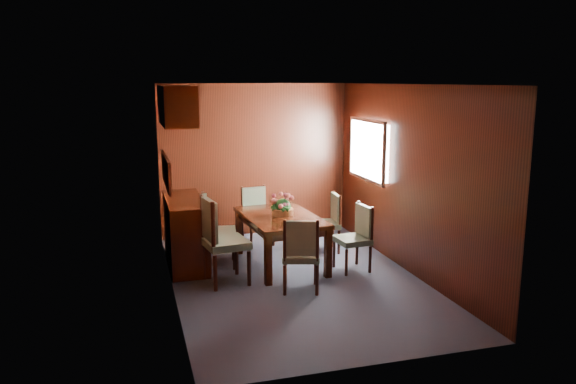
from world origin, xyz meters
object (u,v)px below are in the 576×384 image
object	(u,v)px
dining_table	(280,223)
chair_left_near	(219,236)
sideboard	(185,231)
flower_centerpiece	(283,204)
chair_head	(301,251)
chair_right_near	(357,234)

from	to	relation	value
dining_table	chair_left_near	distance (m)	1.02
dining_table	sideboard	bearing A→B (deg)	157.68
chair_left_near	flower_centerpiece	distance (m)	1.08
chair_left_near	chair_head	size ratio (longest dim) A/B	1.20
sideboard	chair_left_near	world-z (taller)	chair_left_near
sideboard	dining_table	size ratio (longest dim) A/B	0.92
chair_right_near	sideboard	bearing A→B (deg)	62.99
sideboard	chair_head	bearing A→B (deg)	-50.08
dining_table	chair_left_near	bearing A→B (deg)	-156.08
chair_left_near	chair_right_near	size ratio (longest dim) A/B	1.24
dining_table	flower_centerpiece	xyz separation A→B (m)	(0.04, 0.02, 0.24)
chair_head	flower_centerpiece	bearing A→B (deg)	102.50
chair_left_near	chair_right_near	bearing A→B (deg)	82.14
sideboard	flower_centerpiece	bearing A→B (deg)	-16.72
sideboard	chair_left_near	distance (m)	0.95
dining_table	flower_centerpiece	world-z (taller)	flower_centerpiece
dining_table	chair_head	bearing A→B (deg)	-96.10
chair_head	flower_centerpiece	world-z (taller)	flower_centerpiece
chair_right_near	chair_left_near	bearing A→B (deg)	85.66
chair_left_near	chair_head	xyz separation A→B (m)	(0.87, -0.54, -0.10)
sideboard	chair_right_near	bearing A→B (deg)	-21.77
sideboard	chair_head	xyz separation A→B (m)	(1.19, -1.42, 0.05)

